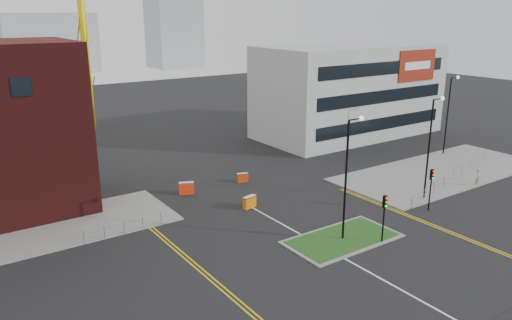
# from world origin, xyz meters

# --- Properties ---
(ground) EXTENTS (200.00, 200.00, 0.00)m
(ground) POSITION_xyz_m (0.00, 0.00, 0.00)
(ground) COLOR black
(ground) RESTS_ON ground
(pavement_right) EXTENTS (24.00, 10.00, 0.12)m
(pavement_right) POSITION_xyz_m (22.00, 14.00, 0.06)
(pavement_right) COLOR slate
(pavement_right) RESTS_ON ground
(island_kerb) EXTENTS (8.60, 4.60, 0.08)m
(island_kerb) POSITION_xyz_m (2.00, 8.00, 0.04)
(island_kerb) COLOR slate
(island_kerb) RESTS_ON ground
(grass_island) EXTENTS (8.00, 4.00, 0.12)m
(grass_island) POSITION_xyz_m (2.00, 8.00, 0.06)
(grass_island) COLOR #204B19
(grass_island) RESTS_ON ground
(office_block) EXTENTS (25.00, 12.20, 12.00)m
(office_block) POSITION_xyz_m (26.01, 31.97, 6.00)
(office_block) COLOR #A5A7A9
(office_block) RESTS_ON ground
(streetlamp_island) EXTENTS (1.46, 0.36, 9.18)m
(streetlamp_island) POSITION_xyz_m (2.22, 8.00, 5.41)
(streetlamp_island) COLOR black
(streetlamp_island) RESTS_ON ground
(streetlamp_right_near) EXTENTS (1.46, 0.36, 9.18)m
(streetlamp_right_near) POSITION_xyz_m (14.22, 10.00, 5.41)
(streetlamp_right_near) COLOR black
(streetlamp_right_near) RESTS_ON ground
(streetlamp_right_far) EXTENTS (1.46, 0.36, 9.18)m
(streetlamp_right_far) POSITION_xyz_m (28.22, 18.00, 5.41)
(streetlamp_right_far) COLOR black
(streetlamp_right_far) RESTS_ON ground
(traffic_light_island) EXTENTS (0.28, 0.33, 3.65)m
(traffic_light_island) POSITION_xyz_m (4.00, 5.98, 2.57)
(traffic_light_island) COLOR black
(traffic_light_island) RESTS_ON ground
(traffic_light_right) EXTENTS (0.28, 0.33, 3.65)m
(traffic_light_right) POSITION_xyz_m (12.00, 7.98, 2.57)
(traffic_light_right) COLOR black
(traffic_light_right) RESTS_ON ground
(railing_left) EXTENTS (6.05, 0.05, 1.10)m
(railing_left) POSITION_xyz_m (-11.00, 18.00, 0.74)
(railing_left) COLOR gray
(railing_left) RESTS_ON ground
(railing_right) EXTENTS (19.05, 5.05, 1.10)m
(railing_right) POSITION_xyz_m (20.50, 11.50, 0.78)
(railing_right) COLOR gray
(railing_right) RESTS_ON ground
(centre_line) EXTENTS (0.15, 30.00, 0.01)m
(centre_line) POSITION_xyz_m (0.00, 2.00, 0.01)
(centre_line) COLOR silver
(centre_line) RESTS_ON ground
(yellow_left_a) EXTENTS (0.12, 24.00, 0.01)m
(yellow_left_a) POSITION_xyz_m (-9.00, 10.00, 0.01)
(yellow_left_a) COLOR gold
(yellow_left_a) RESTS_ON ground
(yellow_left_b) EXTENTS (0.12, 24.00, 0.01)m
(yellow_left_b) POSITION_xyz_m (-8.70, 10.00, 0.01)
(yellow_left_b) COLOR gold
(yellow_left_b) RESTS_ON ground
(yellow_right_a) EXTENTS (0.12, 20.00, 0.01)m
(yellow_right_a) POSITION_xyz_m (9.50, 6.00, 0.01)
(yellow_right_a) COLOR gold
(yellow_right_a) RESTS_ON ground
(yellow_right_b) EXTENTS (0.12, 20.00, 0.01)m
(yellow_right_b) POSITION_xyz_m (9.80, 6.00, 0.01)
(yellow_right_b) COLOR gold
(yellow_right_b) RESTS_ON ground
(skyline_b) EXTENTS (24.00, 12.00, 16.00)m
(skyline_b) POSITION_xyz_m (10.00, 130.00, 8.00)
(skyline_b) COLOR gray
(skyline_b) RESTS_ON ground
(skyline_c) EXTENTS (14.00, 12.00, 28.00)m
(skyline_c) POSITION_xyz_m (45.00, 125.00, 14.00)
(skyline_c) COLOR gray
(skyline_c) RESTS_ON ground
(pedestrian) EXTENTS (0.78, 0.69, 1.80)m
(pedestrian) POSITION_xyz_m (20.89, 9.16, 0.90)
(pedestrian) COLOR pink
(pedestrian) RESTS_ON ground
(barrier_left) EXTENTS (1.44, 0.91, 1.15)m
(barrier_left) POSITION_xyz_m (-3.12, 23.19, 0.62)
(barrier_left) COLOR red
(barrier_left) RESTS_ON ground
(barrier_mid) EXTENTS (1.15, 0.68, 0.92)m
(barrier_mid) POSITION_xyz_m (3.00, 23.11, 0.50)
(barrier_mid) COLOR red
(barrier_mid) RESTS_ON ground
(barrier_right) EXTENTS (1.33, 0.69, 1.07)m
(barrier_right) POSITION_xyz_m (-0.21, 17.07, 0.58)
(barrier_right) COLOR orange
(barrier_right) RESTS_ON ground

